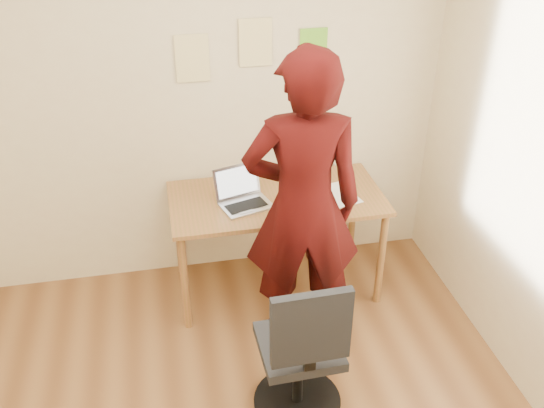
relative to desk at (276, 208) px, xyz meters
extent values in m
cube|color=beige|center=(-0.56, 0.39, 0.70)|extent=(3.50, 0.04, 2.70)
cube|color=#925D32|center=(0.00, 0.00, 0.07)|extent=(1.40, 0.70, 0.03)
cylinder|color=#925D32|center=(-0.65, -0.30, -0.30)|extent=(0.05, 0.05, 0.71)
cylinder|color=#925D32|center=(0.65, -0.30, -0.30)|extent=(0.05, 0.05, 0.71)
cylinder|color=#925D32|center=(-0.65, 0.30, -0.30)|extent=(0.05, 0.05, 0.71)
cylinder|color=#925D32|center=(0.65, 0.30, -0.30)|extent=(0.05, 0.05, 0.71)
cube|color=#B5B5BD|center=(-0.21, -0.09, 0.09)|extent=(0.36, 0.30, 0.01)
cube|color=black|center=(-0.21, -0.09, 0.10)|extent=(0.28, 0.19, 0.00)
cube|color=#B5B5BD|center=(-0.25, 0.04, 0.21)|extent=(0.32, 0.15, 0.21)
cube|color=white|center=(-0.25, 0.04, 0.21)|extent=(0.28, 0.12, 0.17)
cube|color=white|center=(0.40, -0.06, 0.09)|extent=(0.28, 0.35, 0.00)
cube|color=black|center=(0.21, -0.21, 0.09)|extent=(0.12, 0.14, 0.01)
cube|color=#3F4C59|center=(0.21, -0.21, 0.10)|extent=(0.10, 0.11, 0.00)
cube|color=#EDD88D|center=(-0.46, 0.36, 0.93)|extent=(0.21, 0.00, 0.30)
cube|color=#EDD88D|center=(-0.06, 0.36, 1.01)|extent=(0.21, 0.00, 0.30)
cube|color=#68B829|center=(0.31, 0.36, 0.96)|extent=(0.18, 0.00, 0.24)
cube|color=black|center=(-0.10, -1.06, -0.22)|extent=(0.43, 0.43, 0.06)
cube|color=black|center=(-0.09, -1.26, 0.09)|extent=(0.40, 0.06, 0.42)
cube|color=black|center=(-0.09, -1.26, -0.13)|extent=(0.06, 0.04, 0.11)
cylinder|color=black|center=(-0.10, -1.06, -0.44)|extent=(0.06, 0.06, 0.42)
cylinder|color=black|center=(-0.10, -1.06, -0.64)|extent=(0.49, 0.49, 0.03)
imported|color=#320706|center=(0.05, -0.49, 0.29)|extent=(0.74, 0.53, 1.89)
camera|label=1|loc=(-0.71, -3.35, 2.09)|focal=40.00mm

